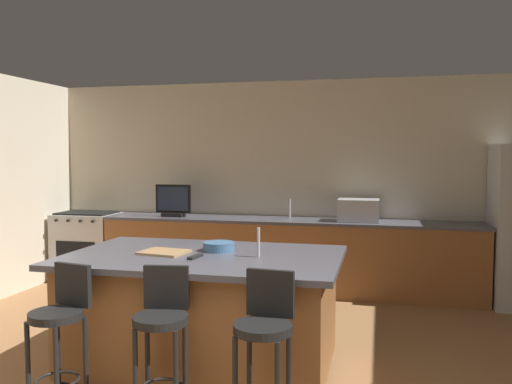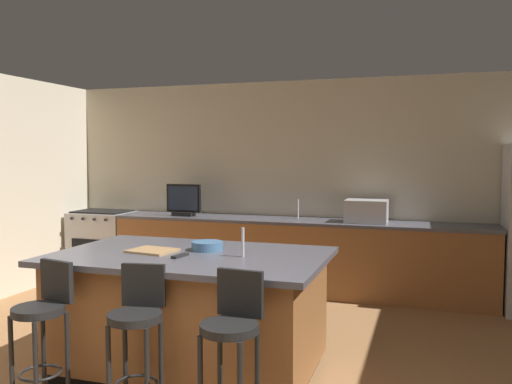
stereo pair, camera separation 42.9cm
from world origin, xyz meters
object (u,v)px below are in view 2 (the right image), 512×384
Objects in this scene: bar_stool_left at (43,321)px; bar_stool_right at (232,342)px; tv_monitor at (184,201)px; bar_stool_center at (137,329)px; tv_remote at (180,256)px; microwave at (366,211)px; cutting_board at (152,251)px; fruit_bowl at (207,246)px; kitchen_island at (191,312)px; range_oven at (103,244)px.

bar_stool_right reaches higher than bar_stool_left.
bar_stool_right is at bearing -60.25° from tv_monitor.
tv_monitor is at bearing 112.54° from bar_stool_left.
bar_stool_center is 5.76× the size of tv_remote.
microwave is 2.94m from cutting_board.
bar_stool_right is at bearing 10.86° from bar_stool_left.
bar_stool_left is at bearing 175.03° from bar_stool_center.
bar_stool_left is 3.89× the size of fruit_bowl.
tv_monitor reaches higher than bar_stool_center.
kitchen_island is 1.09m from bar_stool_right.
bar_stool_center is at bearing 16.02° from bar_stool_left.
bar_stool_right is (1.94, -3.39, -0.48)m from tv_monitor.
cutting_board is (2.22, -2.60, 0.48)m from range_oven.
tv_monitor is 2.73m from cutting_board.
bar_stool_left is at bearing -127.52° from fruit_bowl.
bar_stool_right is 1.32m from cutting_board.
tv_monitor reaches higher than kitchen_island.
bar_stool_center reaches higher than kitchen_island.
bar_stool_center reaches higher than bar_stool_left.
microwave is at bearing 75.51° from bar_stool_left.
fruit_bowl is (0.76, 0.99, 0.38)m from bar_stool_left.
tv_remote is (-0.01, -0.15, 0.47)m from kitchen_island.
microwave is 2.82× the size of tv_remote.
cutting_board is at bearing 103.75° from bar_stool_center.
range_oven is 1.90× the size of microwave.
range_oven is at bearing 142.15° from tv_remote.
tv_monitor reaches higher than bar_stool_left.
fruit_bowl is at bearing 85.41° from tv_remote.
bar_stool_center is 0.97× the size of bar_stool_right.
kitchen_island is 8.31× the size of fruit_bowl.
tv_monitor is at bearing 110.65° from cutting_board.
cutting_board is at bearing -175.03° from kitchen_island.
range_oven is 1.97× the size of tv_monitor.
tv_monitor reaches higher than fruit_bowl.
bar_stool_left reaches higher than tv_remote.
range_oven is at bearing 130.48° from cutting_board.
range_oven is 0.91× the size of bar_stool_right.
kitchen_island is 3.61m from range_oven.
fruit_bowl is (2.60, -2.41, 0.51)m from range_oven.
fruit_bowl reaches higher than cutting_board.
kitchen_island is at bearing 62.55° from bar_stool_left.
fruit_bowl is 0.73× the size of cutting_board.
microwave is 2.60m from fruit_bowl.
bar_stool_left is at bearing -176.87° from bar_stool_right.
kitchen_island is 2.14× the size of bar_stool_left.
tv_monitor reaches higher than microwave.
tv_monitor is 2.73× the size of tv_remote.
tv_monitor is 1.86× the size of fruit_bowl.
bar_stool_left is 1.35m from bar_stool_right.
tv_remote is (2.52, -2.73, 0.48)m from range_oven.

